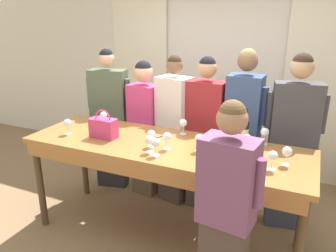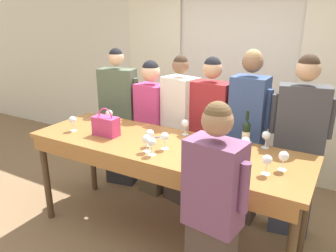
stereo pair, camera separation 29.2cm
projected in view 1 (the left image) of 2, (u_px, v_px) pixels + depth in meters
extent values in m
plane|color=#846647|center=(165.00, 235.00, 3.38)|extent=(18.00, 18.00, 0.00)
cube|color=silver|center=(222.00, 71.00, 4.62)|extent=(12.00, 0.06, 2.80)
cube|color=#EFE5C6|center=(140.00, 70.00, 5.08)|extent=(0.89, 0.03, 2.69)
cube|color=#EFE5C6|center=(321.00, 84.00, 4.08)|extent=(0.89, 0.03, 2.69)
cube|color=#9E6633|center=(164.00, 146.00, 3.06)|extent=(2.67, 0.87, 0.05)
cube|color=#9E6633|center=(143.00, 173.00, 2.73)|extent=(2.56, 0.03, 0.12)
cylinder|color=#4C3823|center=(40.00, 184.00, 3.41)|extent=(0.07, 0.07, 0.97)
cylinder|color=#4C3823|center=(84.00, 158.00, 4.03)|extent=(0.07, 0.07, 0.97)
cylinder|color=#4C3823|center=(303.00, 204.00, 3.05)|extent=(0.07, 0.07, 0.97)
cylinder|color=black|center=(245.00, 132.00, 3.08)|extent=(0.07, 0.07, 0.20)
cone|color=black|center=(246.00, 120.00, 3.04)|extent=(0.07, 0.07, 0.04)
cylinder|color=black|center=(246.00, 113.00, 3.02)|extent=(0.03, 0.03, 0.09)
cylinder|color=beige|center=(245.00, 133.00, 3.09)|extent=(0.07, 0.07, 0.08)
cube|color=#C63870|center=(103.00, 128.00, 3.19)|extent=(0.26, 0.13, 0.19)
torus|color=#C63870|center=(103.00, 118.00, 3.16)|extent=(0.17, 0.01, 0.17)
cylinder|color=white|center=(152.00, 146.00, 3.00)|extent=(0.07, 0.07, 0.00)
cylinder|color=white|center=(151.00, 142.00, 2.99)|extent=(0.01, 0.01, 0.08)
sphere|color=white|center=(151.00, 134.00, 2.96)|extent=(0.08, 0.08, 0.08)
sphere|color=maroon|center=(151.00, 135.00, 2.96)|extent=(0.05, 0.05, 0.05)
cylinder|color=white|center=(183.00, 134.00, 3.31)|extent=(0.07, 0.07, 0.00)
cylinder|color=white|center=(183.00, 130.00, 3.30)|extent=(0.01, 0.01, 0.08)
sphere|color=white|center=(183.00, 123.00, 3.27)|extent=(0.08, 0.08, 0.08)
cylinder|color=white|center=(167.00, 149.00, 2.94)|extent=(0.07, 0.07, 0.00)
cylinder|color=white|center=(167.00, 144.00, 2.92)|extent=(0.01, 0.01, 0.08)
sphere|color=white|center=(167.00, 137.00, 2.90)|extent=(0.08, 0.08, 0.08)
sphere|color=maroon|center=(167.00, 138.00, 2.90)|extent=(0.05, 0.05, 0.05)
cylinder|color=white|center=(246.00, 151.00, 2.90)|extent=(0.07, 0.07, 0.00)
cylinder|color=white|center=(246.00, 146.00, 2.88)|extent=(0.01, 0.01, 0.08)
sphere|color=white|center=(247.00, 139.00, 2.86)|extent=(0.08, 0.08, 0.08)
sphere|color=maroon|center=(247.00, 140.00, 2.86)|extent=(0.05, 0.05, 0.05)
cylinder|color=white|center=(264.00, 144.00, 3.05)|extent=(0.07, 0.07, 0.00)
cylinder|color=white|center=(264.00, 139.00, 3.04)|extent=(0.01, 0.01, 0.08)
sphere|color=white|center=(265.00, 132.00, 3.02)|extent=(0.08, 0.08, 0.08)
cylinder|color=white|center=(199.00, 151.00, 2.89)|extent=(0.07, 0.07, 0.00)
cylinder|color=white|center=(199.00, 146.00, 2.88)|extent=(0.01, 0.01, 0.08)
sphere|color=white|center=(199.00, 139.00, 2.86)|extent=(0.08, 0.08, 0.08)
sphere|color=maroon|center=(199.00, 140.00, 2.86)|extent=(0.05, 0.05, 0.05)
cylinder|color=white|center=(156.00, 155.00, 2.80)|extent=(0.07, 0.07, 0.00)
cylinder|color=white|center=(156.00, 151.00, 2.79)|extent=(0.01, 0.01, 0.08)
sphere|color=white|center=(156.00, 143.00, 2.76)|extent=(0.08, 0.08, 0.08)
sphere|color=maroon|center=(156.00, 144.00, 2.77)|extent=(0.05, 0.05, 0.05)
cylinder|color=white|center=(150.00, 152.00, 2.87)|extent=(0.07, 0.07, 0.00)
cylinder|color=white|center=(150.00, 148.00, 2.85)|extent=(0.01, 0.01, 0.08)
sphere|color=white|center=(149.00, 140.00, 2.83)|extent=(0.08, 0.08, 0.08)
sphere|color=maroon|center=(149.00, 141.00, 2.83)|extent=(0.05, 0.05, 0.05)
cylinder|color=white|center=(104.00, 125.00, 3.56)|extent=(0.07, 0.07, 0.00)
cylinder|color=white|center=(104.00, 122.00, 3.55)|extent=(0.01, 0.01, 0.08)
sphere|color=white|center=(104.00, 115.00, 3.53)|extent=(0.08, 0.08, 0.08)
sphere|color=maroon|center=(104.00, 116.00, 3.53)|extent=(0.05, 0.05, 0.05)
cylinder|color=white|center=(285.00, 165.00, 2.63)|extent=(0.07, 0.07, 0.00)
cylinder|color=white|center=(286.00, 160.00, 2.61)|extent=(0.01, 0.01, 0.08)
sphere|color=white|center=(287.00, 151.00, 2.59)|extent=(0.08, 0.08, 0.08)
cylinder|color=white|center=(69.00, 134.00, 3.31)|extent=(0.07, 0.07, 0.00)
cylinder|color=white|center=(68.00, 130.00, 3.30)|extent=(0.01, 0.01, 0.08)
sphere|color=white|center=(67.00, 123.00, 3.27)|extent=(0.08, 0.08, 0.08)
sphere|color=maroon|center=(68.00, 124.00, 3.27)|extent=(0.05, 0.05, 0.05)
cylinder|color=white|center=(271.00, 169.00, 2.55)|extent=(0.07, 0.07, 0.00)
cylinder|color=white|center=(272.00, 164.00, 2.53)|extent=(0.01, 0.01, 0.08)
sphere|color=white|center=(273.00, 156.00, 2.51)|extent=(0.08, 0.08, 0.08)
sphere|color=maroon|center=(273.00, 157.00, 2.51)|extent=(0.05, 0.05, 0.05)
cube|color=white|center=(204.00, 138.00, 3.19)|extent=(0.16, 0.16, 0.00)
cylinder|color=#193399|center=(158.00, 137.00, 3.21)|extent=(0.08, 0.13, 0.01)
cube|color=#28282D|center=(112.00, 155.00, 4.27)|extent=(0.41, 0.25, 0.86)
cube|color=#4C5B47|center=(109.00, 97.00, 4.02)|extent=(0.48, 0.30, 0.68)
sphere|color=#DBAD89|center=(106.00, 59.00, 3.87)|extent=(0.19, 0.19, 0.19)
sphere|color=black|center=(106.00, 56.00, 3.86)|extent=(0.17, 0.17, 0.17)
cylinder|color=#4C5B47|center=(127.00, 94.00, 3.96)|extent=(0.08, 0.08, 0.37)
cylinder|color=#4C5B47|center=(90.00, 92.00, 4.06)|extent=(0.08, 0.08, 0.37)
cube|color=brown|center=(146.00, 164.00, 4.09)|extent=(0.32, 0.24, 0.78)
cube|color=#C63D7A|center=(144.00, 110.00, 3.87)|extent=(0.38, 0.28, 0.62)
sphere|color=#DBAD89|center=(143.00, 72.00, 3.72)|extent=(0.22, 0.22, 0.22)
sphere|color=black|center=(143.00, 69.00, 3.71)|extent=(0.19, 0.19, 0.19)
cylinder|color=#C63D7A|center=(158.00, 109.00, 3.76)|extent=(0.08, 0.08, 0.34)
cylinder|color=#C63D7A|center=(131.00, 104.00, 3.95)|extent=(0.08, 0.08, 0.34)
cube|color=#473833|center=(174.00, 167.00, 3.93)|extent=(0.36, 0.29, 0.84)
cube|color=silver|center=(174.00, 107.00, 3.69)|extent=(0.42, 0.34, 0.67)
sphere|color=brown|center=(175.00, 65.00, 3.54)|extent=(0.18, 0.18, 0.18)
sphere|color=#332319|center=(175.00, 63.00, 3.53)|extent=(0.16, 0.16, 0.16)
cylinder|color=silver|center=(190.00, 105.00, 3.55)|extent=(0.08, 0.08, 0.37)
cylinder|color=silver|center=(160.00, 100.00, 3.79)|extent=(0.08, 0.08, 0.37)
cube|color=#473833|center=(203.00, 173.00, 3.79)|extent=(0.36, 0.21, 0.84)
cube|color=maroon|center=(206.00, 111.00, 3.55)|extent=(0.43, 0.25, 0.66)
sphere|color=tan|center=(207.00, 68.00, 3.40)|extent=(0.20, 0.20, 0.20)
sphere|color=black|center=(207.00, 65.00, 3.39)|extent=(0.18, 0.18, 0.18)
cylinder|color=maroon|center=(226.00, 110.00, 3.43)|extent=(0.07, 0.07, 0.36)
cylinder|color=maroon|center=(187.00, 104.00, 3.63)|extent=(0.07, 0.07, 0.36)
cube|color=#473833|center=(239.00, 178.00, 3.62)|extent=(0.30, 0.24, 0.89)
cube|color=#334775|center=(244.00, 109.00, 3.36)|extent=(0.35, 0.28, 0.70)
sphere|color=brown|center=(248.00, 61.00, 3.21)|extent=(0.20, 0.20, 0.20)
sphere|color=#93754C|center=(248.00, 57.00, 3.19)|extent=(0.18, 0.18, 0.18)
cylinder|color=#334775|center=(264.00, 106.00, 3.27)|extent=(0.07, 0.07, 0.39)
cylinder|color=#334775|center=(226.00, 102.00, 3.43)|extent=(0.07, 0.07, 0.39)
cube|color=#383D51|center=(286.00, 188.00, 3.43)|extent=(0.41, 0.24, 0.87)
cube|color=#3D3D42|center=(296.00, 118.00, 3.18)|extent=(0.48, 0.28, 0.69)
sphere|color=tan|center=(302.00, 67.00, 3.02)|extent=(0.22, 0.22, 0.22)
sphere|color=#332319|center=(303.00, 63.00, 3.01)|extent=(0.19, 0.19, 0.19)
cylinder|color=#3D3D42|center=(324.00, 114.00, 3.11)|extent=(0.08, 0.08, 0.38)
cylinder|color=#3D3D42|center=(270.00, 111.00, 3.22)|extent=(0.08, 0.08, 0.38)
cube|color=#704266|center=(228.00, 182.00, 2.20)|extent=(0.40, 0.28, 0.62)
sphere|color=#9E7051|center=(232.00, 119.00, 2.06)|extent=(0.20, 0.20, 0.20)
sphere|color=brown|center=(232.00, 114.00, 2.05)|extent=(0.18, 0.18, 0.18)
cylinder|color=#704266|center=(200.00, 168.00, 2.29)|extent=(0.08, 0.08, 0.34)
cylinder|color=#704266|center=(259.00, 184.00, 2.08)|extent=(0.08, 0.08, 0.34)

